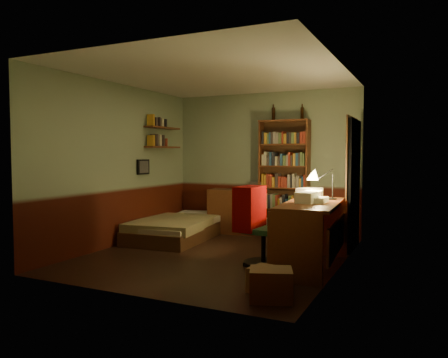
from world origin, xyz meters
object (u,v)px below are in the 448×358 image
at_px(mini_stereo, 260,186).
at_px(desk, 312,235).
at_px(bed, 179,221).
at_px(desk_lamp, 333,175).
at_px(office_chair, 263,230).
at_px(cardboard_box_a, 271,285).
at_px(cardboard_box_b, 268,280).
at_px(dresser, 234,211).
at_px(bookshelf, 284,178).

relative_size(mini_stereo, desk, 0.18).
distance_m(bed, desk, 2.81).
distance_m(desk_lamp, office_chair, 1.20).
distance_m(cardboard_box_a, cardboard_box_b, 0.25).
relative_size(desk, desk_lamp, 2.41).
distance_m(dresser, office_chair, 2.43).
bearing_deg(desk, dresser, 131.68).
xyz_separation_m(bed, desk, (2.62, -1.03, 0.12)).
relative_size(bed, desk_lamp, 3.11).
height_order(bookshelf, desk_lamp, bookshelf).
distance_m(office_chair, cardboard_box_a, 1.40).
xyz_separation_m(desk_lamp, office_chair, (-0.77, -0.59, -0.71)).
height_order(dresser, office_chair, office_chair).
height_order(bed, mini_stereo, mini_stereo).
height_order(desk, desk_lamp, desk_lamp).
distance_m(dresser, mini_stereo, 0.68).
bearing_deg(bed, office_chair, -34.56).
xyz_separation_m(office_chair, cardboard_box_b, (0.43, -1.03, -0.35)).
bearing_deg(office_chair, mini_stereo, 115.17).
xyz_separation_m(bed, desk_lamp, (2.78, -0.58, 0.88)).
bearing_deg(mini_stereo, cardboard_box_a, -44.24).
bearing_deg(dresser, cardboard_box_b, -65.93).
bearing_deg(desk, bookshelf, 112.91).
bearing_deg(bookshelf, office_chair, -81.82).
xyz_separation_m(desk, desk_lamp, (0.17, 0.44, 0.76)).
bearing_deg(bed, desk, -25.71).
bearing_deg(desk, cardboard_box_a, -96.60).
xyz_separation_m(mini_stereo, office_chair, (0.87, -2.16, -0.41)).
height_order(dresser, desk_lamp, desk_lamp).
height_order(bed, bookshelf, bookshelf).
bearing_deg(office_chair, cardboard_box_b, -63.99).
relative_size(bookshelf, cardboard_box_b, 5.55).
xyz_separation_m(cardboard_box_a, cardboard_box_b, (-0.11, 0.22, -0.03)).
bearing_deg(desk_lamp, dresser, 151.16).
height_order(mini_stereo, office_chair, mini_stereo).
bearing_deg(desk_lamp, bookshelf, 133.06).
bearing_deg(cardboard_box_b, desk_lamp, 78.08).
bearing_deg(dresser, cardboard_box_a, -66.17).
xyz_separation_m(dresser, cardboard_box_b, (1.76, -3.06, -0.28)).
height_order(bed, office_chair, office_chair).
xyz_separation_m(mini_stereo, desk_lamp, (1.65, -1.57, 0.29)).
bearing_deg(desk_lamp, cardboard_box_b, -96.28).
distance_m(desk_lamp, cardboard_box_b, 1.96).
height_order(dresser, mini_stereo, mini_stereo).
bearing_deg(mini_stereo, bed, -115.87).
bearing_deg(cardboard_box_a, desk_lamp, 82.81).
xyz_separation_m(desk, cardboard_box_a, (-0.06, -1.40, -0.27)).
distance_m(desk, office_chair, 0.62).
height_order(dresser, desk, desk).
bearing_deg(office_chair, cardboard_box_a, -63.39).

